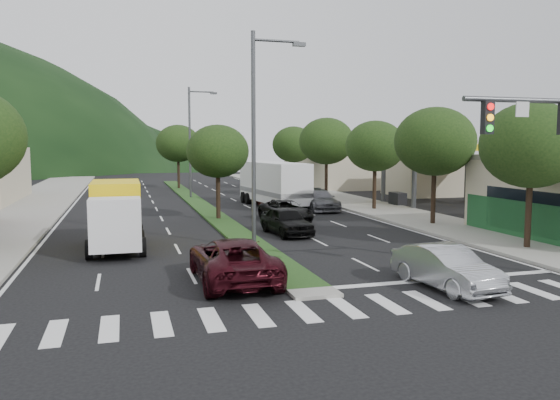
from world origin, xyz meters
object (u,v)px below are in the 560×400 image
object	(u,v)px
tree_r_c	(375,146)
car_queue_a	(286,221)
tree_med_far	(178,143)
motorhome	(274,183)
tree_r_a	(531,145)
sedan_silver	(446,267)
suv_maroon	(233,260)
tree_r_b	(435,142)
car_queue_d	(286,211)
streetlight_near	(258,129)
car_queue_b	(319,200)
box_truck	(116,217)
streetlight_mid	(192,137)
car_queue_c	(265,195)
tree_r_d	(327,141)
tree_r_e	(294,145)
tree_med_near	(218,151)

from	to	relation	value
tree_r_c	car_queue_a	distance (m)	13.45
tree_med_far	motorhome	bearing A→B (deg)	-74.24
tree_r_a	sedan_silver	xyz separation A→B (m)	(-7.45, -4.88, -4.10)
tree_r_a	suv_maroon	xyz separation A→B (m)	(-14.18, -2.00, -4.04)
sedan_silver	tree_r_b	bearing A→B (deg)	53.49
tree_r_b	car_queue_d	size ratio (longest dim) A/B	1.45
streetlight_near	tree_med_far	bearing A→B (deg)	90.33
streetlight_near	car_queue_b	bearing A→B (deg)	59.27
sedan_silver	box_truck	bearing A→B (deg)	129.12
tree_med_far	car_queue_d	distance (m)	28.35
tree_r_c	box_truck	world-z (taller)	tree_r_c
streetlight_mid	tree_r_c	bearing A→B (deg)	-47.78
tree_r_b	suv_maroon	world-z (taller)	tree_r_b
suv_maroon	car_queue_b	xyz separation A→B (m)	(10.28, 19.27, -0.02)
tree_r_b	car_queue_b	world-z (taller)	tree_r_b
car_queue_b	car_queue_c	distance (m)	5.76
sedan_silver	tree_med_far	bearing A→B (deg)	89.33
tree_r_b	motorhome	distance (m)	14.46
tree_r_d	motorhome	bearing A→B (deg)	-139.86
box_truck	tree_r_b	bearing A→B (deg)	-172.62
car_queue_b	box_truck	world-z (taller)	box_truck
tree_r_e	streetlight_near	size ratio (longest dim) A/B	0.67
tree_med_far	tree_r_d	bearing A→B (deg)	-49.40
car_queue_d	tree_r_a	bearing A→B (deg)	-64.10
car_queue_d	streetlight_near	bearing A→B (deg)	-121.90
streetlight_mid	sedan_silver	world-z (taller)	streetlight_mid
streetlight_near	car_queue_d	distance (m)	10.35
tree_med_far	car_queue_c	world-z (taller)	tree_med_far
streetlight_near	car_queue_b	xyz separation A→B (m)	(7.89, 13.27, -4.82)
tree_r_d	car_queue_c	bearing A→B (deg)	-151.15
tree_med_near	car_queue_d	bearing A→B (deg)	-23.23
tree_r_c	tree_r_e	distance (m)	20.00
tree_r_e	car_queue_c	size ratio (longest dim) A/B	1.48
tree_r_b	tree_r_e	distance (m)	28.00
streetlight_mid	sedan_silver	size ratio (longest dim) A/B	2.28
streetlight_near	car_queue_a	size ratio (longest dim) A/B	2.27
tree_r_b	streetlight_near	bearing A→B (deg)	-161.27
suv_maroon	car_queue_c	distance (m)	25.38
sedan_silver	suv_maroon	world-z (taller)	suv_maroon
tree_r_c	car_queue_a	bearing A→B (deg)	-137.18
motorhome	car_queue_d	bearing A→B (deg)	-106.69
car_queue_d	motorhome	xyz separation A→B (m)	(1.47, 8.24, 1.19)
tree_r_e	suv_maroon	xyz separation A→B (m)	(-14.18, -38.00, -4.11)
tree_med_near	streetlight_near	bearing A→B (deg)	-88.82
car_queue_a	motorhome	bearing A→B (deg)	71.87
suv_maroon	car_queue_c	size ratio (longest dim) A/B	1.24
box_truck	car_queue_b	bearing A→B (deg)	-140.88
tree_r_a	car_queue_c	distance (m)	23.63
tree_r_c	car_queue_c	bearing A→B (deg)	137.18
sedan_silver	tree_r_d	bearing A→B (deg)	69.97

